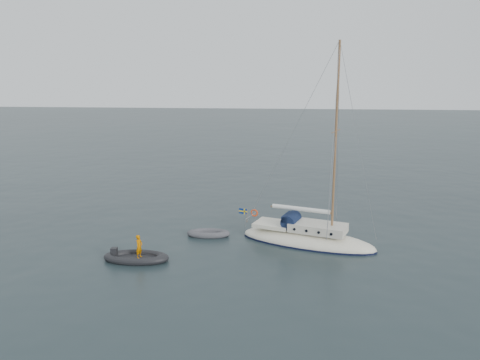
# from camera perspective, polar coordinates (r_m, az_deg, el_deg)

# --- Properties ---
(ground) EXTENTS (300.00, 300.00, 0.00)m
(ground) POSITION_cam_1_polar(r_m,az_deg,el_deg) (33.39, 3.57, -6.69)
(ground) COLOR black
(ground) RESTS_ON ground
(sailboat) EXTENTS (9.63, 2.88, 13.71)m
(sailboat) POSITION_cam_1_polar(r_m,az_deg,el_deg) (31.65, 8.24, -5.88)
(sailboat) COLOR white
(sailboat) RESTS_ON ground
(dinghy) EXTENTS (3.01, 1.36, 0.43)m
(dinghy) POSITION_cam_1_polar(r_m,az_deg,el_deg) (33.12, -3.89, -6.51)
(dinghy) COLOR #4D4D52
(dinghy) RESTS_ON ground
(rib) EXTENTS (4.02, 1.83, 1.65)m
(rib) POSITION_cam_1_polar(r_m,az_deg,el_deg) (29.39, -12.56, -9.10)
(rib) COLOR black
(rib) RESTS_ON ground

